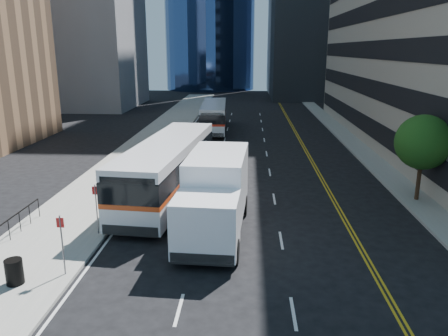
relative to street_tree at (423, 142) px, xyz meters
name	(u,v)px	position (x,y,z in m)	size (l,w,h in m)	color
ground	(273,259)	(-9.00, -8.00, -3.64)	(160.00, 160.00, 0.00)	black
sidewalk_west	(154,140)	(-19.50, 17.00, -3.57)	(5.00, 90.00, 0.15)	gray
sidewalk_east	(352,142)	(0.00, 17.00, -3.57)	(2.00, 90.00, 0.15)	gray
street_tree	(423,142)	(0.00, 0.00, 0.00)	(3.20, 3.20, 5.10)	#332114
bus_front	(168,167)	(-14.98, 0.06, -1.72)	(4.26, 13.89, 3.53)	silver
bus_rear	(214,116)	(-14.00, 23.34, -1.99)	(3.07, 11.85, 3.03)	white
box_truck	(215,194)	(-11.73, -5.27, -1.62)	(3.20, 8.16, 3.84)	white
trash_can	(14,272)	(-19.01, -10.83, -2.99)	(0.66, 0.66, 0.99)	black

